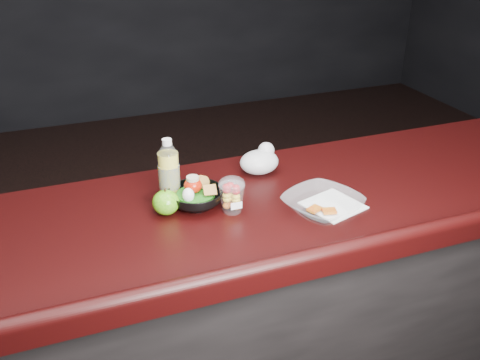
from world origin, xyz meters
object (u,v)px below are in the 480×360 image
object	(u,v)px
green_apple	(166,202)
snack_bowl	(195,196)
fruit_cup	(232,194)
takeout_bowl	(323,205)
lemonade_bottle	(169,174)

from	to	relation	value
green_apple	snack_bowl	distance (m)	0.10
snack_bowl	green_apple	bearing A→B (deg)	-170.60
fruit_cup	green_apple	distance (m)	0.20
takeout_bowl	snack_bowl	bearing A→B (deg)	152.53
snack_bowl	takeout_bowl	xyz separation A→B (m)	(0.35, -0.18, -0.00)
lemonade_bottle	takeout_bowl	size ratio (longest dim) A/B	0.69
fruit_cup	green_apple	bearing A→B (deg)	163.40
lemonade_bottle	takeout_bowl	world-z (taller)	lemonade_bottle
fruit_cup	takeout_bowl	size ratio (longest dim) A/B	0.39
lemonade_bottle	green_apple	world-z (taller)	lemonade_bottle
lemonade_bottle	fruit_cup	distance (m)	0.22
lemonade_bottle	snack_bowl	size ratio (longest dim) A/B	0.92
lemonade_bottle	takeout_bowl	bearing A→B (deg)	-31.99
fruit_cup	green_apple	world-z (taller)	fruit_cup
green_apple	fruit_cup	bearing A→B (deg)	-16.60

